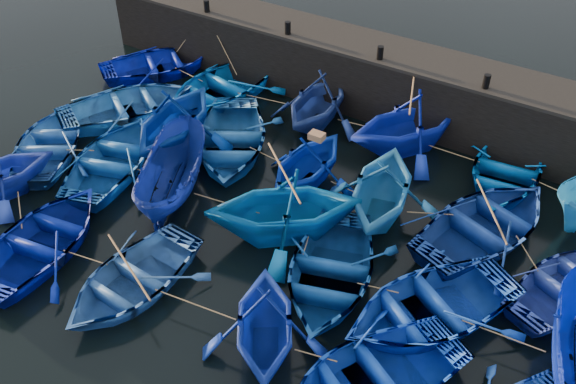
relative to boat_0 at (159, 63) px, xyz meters
The scene contains 32 objects.
ground 12.45m from the boat_0, 39.75° to the right, with size 120.00×120.00×0.00m, color black.
quay_wall 9.92m from the boat_0, 14.92° to the left, with size 26.00×2.50×2.50m, color black.
quay_top 10.10m from the boat_0, 14.92° to the left, with size 26.00×2.50×0.12m, color black.
bollard_0 3.27m from the boat_0, 46.56° to the left, with size 0.24×0.24×0.50m, color black.
bollard_1 6.26m from the boat_0, 16.51° to the left, with size 0.24×0.24×0.50m, color black.
bollard_2 9.98m from the boat_0, ahead, with size 0.24×0.24×0.50m, color black.
bollard_3 13.86m from the boat_0, ahead, with size 0.24×0.24×0.50m, color black.
boat_0 is the anchor object (origin of this frame).
boat_1 3.52m from the boat_0, ahead, with size 4.00×5.59×1.16m, color #0452AF.
boat_2 7.88m from the boat_0, ahead, with size 3.62×4.20×2.21m, color navy.
boat_3 11.48m from the boat_0, ahead, with size 3.99×4.63×2.43m, color #0C23BD.
boat_4 15.14m from the boat_0, ahead, with size 3.47×4.85×1.01m, color #004EA7.
boat_6 3.57m from the boat_0, 68.79° to the right, with size 3.83×5.35×1.11m, color #225CA2.
boat_7 5.83m from the boat_0, 42.65° to the right, with size 4.10×4.76×2.51m, color navy.
boat_8 6.86m from the boat_0, 27.60° to the right, with size 3.91×5.46×1.13m, color #1A589E.
boat_9 10.08m from the boat_0, 19.55° to the right, with size 3.35×3.88×2.04m, color #02259C.
boat_10 12.76m from the boat_0, 15.76° to the right, with size 3.83×4.44×2.34m, color #1F6CB9.
boat_11 15.74m from the boat_0, ahead, with size 3.89×5.44×1.13m, color navy.
boat_12 18.66m from the boat_0, 11.94° to the right, with size 3.13×4.38×0.91m, color #2D46AD.
boat_13 6.77m from the boat_0, 84.62° to the right, with size 3.35×4.69×0.97m, color #21549E.
boat_14 7.07m from the boat_0, 62.27° to the right, with size 3.61×5.04×1.05m, color #114F9D.
boat_15 8.70m from the boat_0, 46.24° to the right, with size 1.80×4.77×1.85m, color navy.
boat_16 11.81m from the boat_0, 30.39° to the right, with size 4.13×4.79×2.52m, color #0258A5.
boat_17 14.16m from the boat_0, 29.52° to the right, with size 3.64×5.09×1.06m, color navy.
boat_18 16.65m from the boat_0, 23.76° to the right, with size 3.78×5.28×1.10m, color #0E3CBB.
boat_21 11.28m from the boat_0, 67.01° to the right, with size 3.59×5.01×1.04m, color #01137F.
boat_22 12.73m from the boat_0, 52.72° to the right, with size 3.30×4.62×0.96m, color #275693.
boat_23 15.52m from the boat_0, 39.27° to the right, with size 3.25×3.77×1.99m, color #0D2998.
boat_24 17.70m from the boat_0, 32.73° to the right, with size 3.67×5.14×1.07m, color #0834C0.
wooden_crate 10.48m from the boat_0, 18.99° to the right, with size 0.49×0.36×0.23m, color #9B6A43.
mooring_ropes 9.83m from the boat_0, 16.73° to the right, with size 18.52×11.97×2.10m.
loose_oars 12.19m from the boat_0, 22.43° to the right, with size 10.05×12.53×1.62m.
Camera 1 is at (8.47, -10.40, 13.74)m, focal length 40.00 mm.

